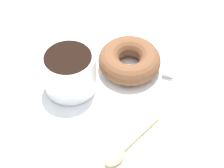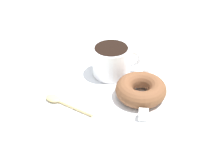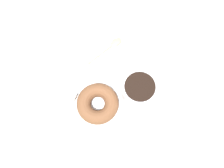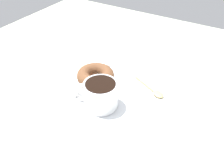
% 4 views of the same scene
% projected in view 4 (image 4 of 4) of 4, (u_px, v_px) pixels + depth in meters
% --- Properties ---
extents(ground_plane, '(1.20, 1.20, 0.02)m').
position_uv_depth(ground_plane, '(103.00, 91.00, 0.74)').
color(ground_plane, beige).
extents(napkin, '(0.30, 0.30, 0.00)m').
position_uv_depth(napkin, '(112.00, 90.00, 0.72)').
color(napkin, white).
rests_on(napkin, ground_plane).
extents(coffee_cup, '(0.09, 0.12, 0.07)m').
position_uv_depth(coffee_cup, '(100.00, 94.00, 0.65)').
color(coffee_cup, white).
rests_on(coffee_cup, napkin).
extents(donut, '(0.11, 0.11, 0.04)m').
position_uv_depth(donut, '(96.00, 75.00, 0.75)').
color(donut, brown).
rests_on(donut, napkin).
extents(spoon, '(0.07, 0.12, 0.01)m').
position_uv_depth(spoon, '(154.00, 91.00, 0.71)').
color(spoon, '#D8B772').
rests_on(spoon, napkin).
extents(sugar_cube, '(0.02, 0.02, 0.02)m').
position_uv_depth(sugar_cube, '(106.00, 66.00, 0.80)').
color(sugar_cube, white).
rests_on(sugar_cube, napkin).
extents(sugar_cube_extra, '(0.01, 0.01, 0.01)m').
position_uv_depth(sugar_cube_extra, '(74.00, 94.00, 0.69)').
color(sugar_cube_extra, white).
rests_on(sugar_cube_extra, napkin).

